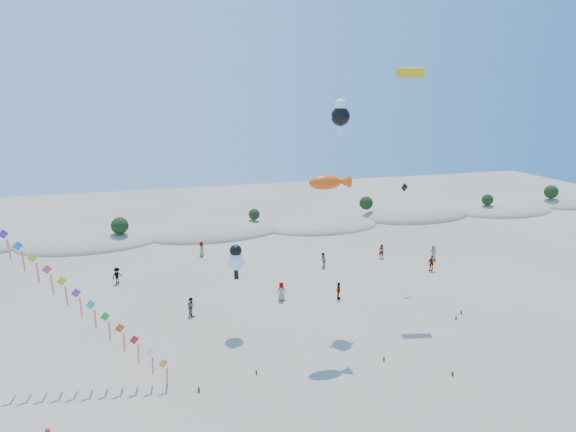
{
  "coord_description": "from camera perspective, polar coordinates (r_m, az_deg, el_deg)",
  "views": [
    {
      "loc": [
        -7.66,
        -19.51,
        18.98
      ],
      "look_at": [
        1.98,
        14.0,
        10.02
      ],
      "focal_mm": 30.0,
      "sensor_mm": 36.0,
      "label": 1
    }
  ],
  "objects": [
    {
      "name": "dune_ridge",
      "position": [
        67.91,
        -8.04,
        -1.87
      ],
      "size": [
        145.3,
        11.49,
        5.57
      ],
      "color": "tan",
      "rests_on": "ground"
    },
    {
      "name": "cartoon_kite_low",
      "position": [
        38.75,
        -6.19,
        -5.09
      ],
      "size": [
        1.47,
        7.77,
        7.31
      ],
      "color": "#3F2D1E",
      "rests_on": "ground"
    },
    {
      "name": "parafoil_kite",
      "position": [
        44.27,
        14.34,
        15.68
      ],
      "size": [
        4.28,
        14.03,
        21.1
      ],
      "color": "#3F2D1E",
      "rests_on": "ground"
    },
    {
      "name": "dark_kite",
      "position": [
        47.1,
        15.24,
        -0.9
      ],
      "size": [
        1.06,
        9.19,
        10.42
      ],
      "color": "#3F2D1E",
      "rests_on": "ground"
    },
    {
      "name": "cartoon_kite_high",
      "position": [
        40.64,
        6.27,
        11.87
      ],
      "size": [
        11.28,
        5.17,
        18.54
      ],
      "color": "#3F2D1E",
      "rests_on": "ground"
    },
    {
      "name": "fish_kite",
      "position": [
        35.34,
        4.97,
        3.99
      ],
      "size": [
        4.54,
        4.88,
        13.21
      ],
      "color": "#3F2D1E",
      "rests_on": "ground"
    },
    {
      "name": "beachgoers",
      "position": [
        50.85,
        -0.07,
        -6.46
      ],
      "size": [
        36.22,
        17.01,
        1.8
      ],
      "color": "slate",
      "rests_on": "ground"
    }
  ]
}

